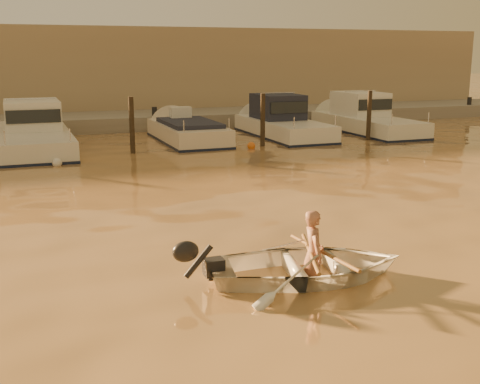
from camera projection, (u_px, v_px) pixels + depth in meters
name	position (u px, v px, depth m)	size (l,w,h in m)	color
ground_plane	(323.00, 294.00, 8.87)	(160.00, 160.00, 0.00)	#98673D
dinghy	(307.00, 266.00, 9.46)	(2.22, 3.11, 0.64)	white
person	(313.00, 254.00, 9.43)	(0.51, 0.34, 1.40)	#A36851
outboard_motor	(212.00, 267.00, 9.18)	(0.90, 0.40, 0.70)	black
oar_port	(323.00, 252.00, 9.45)	(0.06, 0.06, 2.10)	brown
oar_starboard	(310.00, 253.00, 9.42)	(0.06, 0.06, 2.10)	brown
moored_boat_2	(34.00, 132.00, 22.15)	(2.45, 8.14, 1.75)	silver
moored_boat_3	(188.00, 136.00, 24.25)	(2.15, 6.16, 0.95)	beige
moored_boat_4	(283.00, 122.00, 25.61)	(2.21, 6.82, 1.75)	silver
moored_boat_5	(367.00, 118.00, 27.03)	(2.20, 7.40, 1.75)	silver
piling_2	(132.00, 128.00, 21.19)	(0.18, 0.18, 2.20)	#2D2319
piling_3	(263.00, 122.00, 22.90)	(0.18, 0.18, 2.20)	#2D2319
piling_4	(369.00, 118.00, 24.51)	(0.18, 0.18, 2.20)	#2D2319
fender_c	(57.00, 163.00, 18.95)	(0.30, 0.30, 0.30)	silver
fender_d	(251.00, 146.00, 22.42)	(0.30, 0.30, 0.30)	#D66219
fender_e	(322.00, 141.00, 23.57)	(0.30, 0.30, 0.30)	silver
quay	(106.00, 125.00, 28.45)	(52.00, 4.00, 1.00)	gray
waterfront_building	(89.00, 73.00, 32.96)	(46.00, 7.00, 4.80)	#9E8466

